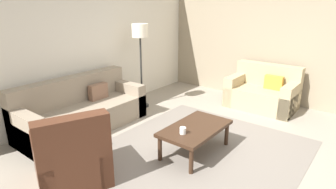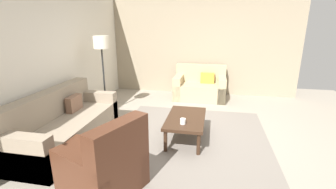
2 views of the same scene
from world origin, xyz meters
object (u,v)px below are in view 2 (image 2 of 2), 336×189
at_px(couch_loveseat, 200,87).
at_px(lamp_standing, 102,50).
at_px(cup, 183,121).
at_px(armchair_leather, 107,169).
at_px(couch_main, 62,125).
at_px(coffee_table, 186,120).
at_px(ottoman, 66,156).

xyz_separation_m(couch_loveseat, lamp_standing, (-1.55, 2.02, 1.11)).
relative_size(couch_loveseat, cup, 14.81).
bearing_deg(armchair_leather, cup, -30.79).
bearing_deg(couch_main, couch_loveseat, -35.60).
xyz_separation_m(armchair_leather, cup, (1.24, -0.74, 0.15)).
relative_size(couch_loveseat, lamp_standing, 0.78).
height_order(coffee_table, lamp_standing, lamp_standing).
relative_size(couch_main, couch_loveseat, 1.65).
bearing_deg(cup, lamp_standing, 57.36).
bearing_deg(coffee_table, armchair_leather, 153.91).
relative_size(coffee_table, lamp_standing, 0.64).
xyz_separation_m(armchair_leather, ottoman, (0.31, 0.77, -0.11)).
xyz_separation_m(couch_loveseat, cup, (-2.78, 0.10, 0.15)).
relative_size(coffee_table, cup, 12.16).
distance_m(armchair_leather, lamp_standing, 2.95).
distance_m(armchair_leather, cup, 1.45).
bearing_deg(coffee_table, ottoman, 128.80).
height_order(armchair_leather, coffee_table, armchair_leather).
xyz_separation_m(couch_main, cup, (0.20, -2.03, 0.16)).
bearing_deg(ottoman, armchair_leather, -112.34).
relative_size(armchair_leather, ottoman, 1.86).
xyz_separation_m(couch_main, ottoman, (-0.72, -0.53, -0.10)).
xyz_separation_m(ottoman, coffee_table, (1.22, -1.52, 0.16)).
xyz_separation_m(ottoman, lamp_standing, (2.15, 0.42, 1.21)).
bearing_deg(couch_main, lamp_standing, -4.59).
xyz_separation_m(coffee_table, lamp_standing, (0.93, 1.93, 1.05)).
height_order(couch_main, cup, couch_main).
xyz_separation_m(couch_main, coffee_table, (0.50, -2.05, 0.06)).
distance_m(ottoman, coffee_table, 1.95).
distance_m(cup, lamp_standing, 2.47).
relative_size(couch_loveseat, armchair_leather, 1.28).
bearing_deg(couch_loveseat, ottoman, 156.56).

